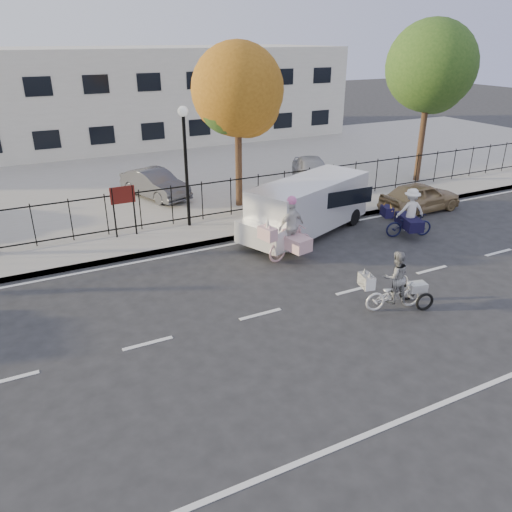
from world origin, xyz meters
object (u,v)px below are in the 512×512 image
bull_bike (409,218)px  white_van (307,205)px  zebra_trike (394,287)px  lot_car_c (155,184)px  unicorn_bike (290,236)px  lot_car_d (312,171)px  gold_sedan (420,197)px  lamppost (185,146)px

bull_bike → white_van: size_ratio=0.33×
zebra_trike → lot_car_c: (-2.89, 12.14, 0.12)m
unicorn_bike → lot_car_c: size_ratio=0.59×
unicorn_bike → lot_car_d: 8.55m
gold_sedan → lot_car_d: (-2.00, 5.07, 0.18)m
white_van → lot_car_c: 7.40m
lamppost → unicorn_bike: lamppost is taller
white_van → lot_car_c: white_van is taller
white_van → lot_car_c: bearing=98.9°
white_van → lot_car_d: (3.50, 5.07, -0.29)m
unicorn_bike → lot_car_d: bearing=-49.9°
lot_car_c → unicorn_bike: bearing=-95.0°
zebra_trike → gold_sedan: zebra_trike is taller
lot_car_d → lot_car_c: bearing=-169.1°
white_van → unicorn_bike: bearing=-156.5°
lot_car_d → bull_bike: bearing=-72.4°
lot_car_d → gold_sedan: bearing=-47.6°
lamppost → lot_car_d: lamppost is taller
white_van → gold_sedan: 5.52m
zebra_trike → white_van: bearing=4.0°
white_van → lot_car_c: (-3.79, 6.35, -0.33)m
lot_car_d → unicorn_bike: bearing=-106.5°
lot_car_c → lamppost: bearing=-108.1°
bull_bike → lot_car_c: bearing=57.4°
zebra_trike → lot_car_c: bearing=26.1°
zebra_trike → bull_bike: 5.54m
zebra_trike → lot_car_c: zebra_trike is taller
lamppost → bull_bike: (6.79, -4.25, -2.40)m
white_van → gold_sedan: bearing=-21.9°
lamppost → lot_car_c: lamppost is taller
lamppost → lot_car_c: size_ratio=1.19×
lot_car_c → lot_car_d: bearing=-29.5°
unicorn_bike → gold_sedan: bearing=-89.0°
zebra_trike → bull_bike: bull_bike is taller
lamppost → zebra_trike: (2.79, -8.09, -2.48)m
zebra_trike → white_van: white_van is taller
unicorn_bike → white_van: size_ratio=0.36×
bull_bike → white_van: 3.69m
lamppost → gold_sedan: size_ratio=1.21×
unicorn_bike → bull_bike: 4.80m
bull_bike → white_van: (-3.10, 1.95, 0.37)m
zebra_trike → lot_car_c: size_ratio=0.53×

